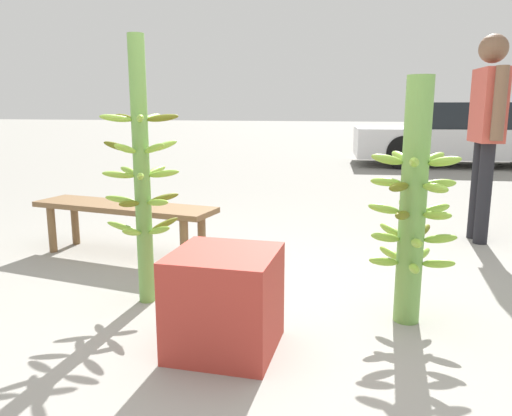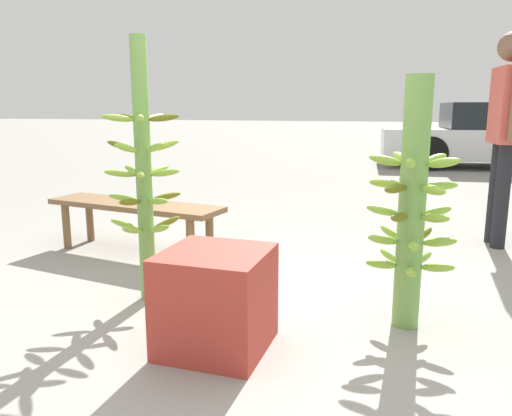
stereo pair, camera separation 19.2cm
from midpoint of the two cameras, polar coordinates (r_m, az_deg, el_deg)
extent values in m
plane|color=gray|center=(2.70, 2.98, -13.00)|extent=(80.00, 80.00, 0.00)
cylinder|color=#6B9E47|center=(2.89, -10.87, 3.95)|extent=(0.09, 0.09, 1.50)
ellipsoid|color=#84B238|center=(2.73, -11.09, 10.03)|extent=(0.12, 0.18, 0.06)
ellipsoid|color=#5D6216|center=(2.83, -8.56, 10.15)|extent=(0.18, 0.07, 0.06)
ellipsoid|color=#84B238|center=(2.97, -9.62, 10.17)|extent=(0.06, 0.18, 0.06)
ellipsoid|color=#5D6216|center=(2.97, -12.60, 10.06)|extent=(0.18, 0.11, 0.06)
ellipsoid|color=#84B238|center=(2.83, -13.63, 9.96)|extent=(0.15, 0.16, 0.06)
ellipsoid|color=#5D6216|center=(2.92, -13.31, 6.90)|extent=(0.18, 0.06, 0.08)
ellipsoid|color=#84B238|center=(2.77, -12.67, 6.71)|extent=(0.07, 0.19, 0.08)
ellipsoid|color=#84B238|center=(2.76, -9.57, 6.81)|extent=(0.18, 0.12, 0.08)
ellipsoid|color=#84B238|center=(2.90, -8.54, 7.05)|extent=(0.16, 0.15, 0.08)
ellipsoid|color=#84B238|center=(3.00, -10.82, 7.11)|extent=(0.11, 0.18, 0.08)
ellipsoid|color=#84B238|center=(2.76, -11.09, 3.68)|extent=(0.11, 0.18, 0.06)
ellipsoid|color=#84B238|center=(2.84, -8.46, 3.98)|extent=(0.18, 0.06, 0.06)
ellipsoid|color=#84B238|center=(2.98, -9.25, 4.32)|extent=(0.07, 0.19, 0.06)
ellipsoid|color=#84B238|center=(3.00, -12.15, 4.24)|extent=(0.18, 0.12, 0.06)
ellipsoid|color=#84B238|center=(2.86, -13.39, 3.85)|extent=(0.16, 0.15, 0.06)
ellipsoid|color=#84B238|center=(3.03, -10.75, 1.50)|extent=(0.12, 0.18, 0.06)
ellipsoid|color=#84B238|center=(2.95, -13.14, 1.12)|extent=(0.19, 0.07, 0.06)
ellipsoid|color=#5D6216|center=(2.81, -12.32, 0.64)|extent=(0.06, 0.18, 0.06)
ellipsoid|color=#84B238|center=(2.81, -9.22, 0.75)|extent=(0.18, 0.11, 0.06)
ellipsoid|color=#5D6216|center=(2.95, -8.37, 1.29)|extent=(0.15, 0.16, 0.06)
ellipsoid|color=#84B238|center=(2.84, -9.07, -2.37)|extent=(0.18, 0.11, 0.09)
ellipsoid|color=#5D6216|center=(2.98, -8.37, -1.69)|extent=(0.15, 0.16, 0.09)
ellipsoid|color=#84B238|center=(3.06, -10.73, -1.43)|extent=(0.12, 0.17, 0.09)
ellipsoid|color=#84B238|center=(2.98, -12.98, -1.90)|extent=(0.18, 0.08, 0.09)
ellipsoid|color=#84B238|center=(2.84, -12.06, -2.50)|extent=(0.05, 0.18, 0.09)
cylinder|color=#6B9E47|center=(2.63, 19.41, 0.24)|extent=(0.13, 0.13, 1.27)
ellipsoid|color=#84B238|center=(2.72, 18.19, 5.47)|extent=(0.12, 0.17, 0.08)
ellipsoid|color=#84B238|center=(2.57, 16.64, 5.24)|extent=(0.17, 0.08, 0.08)
ellipsoid|color=#84B238|center=(2.46, 19.45, 4.81)|extent=(0.06, 0.17, 0.08)
ellipsoid|color=#84B238|center=(2.55, 22.70, 4.79)|extent=(0.17, 0.11, 0.08)
ellipsoid|color=#84B238|center=(2.71, 21.72, 5.20)|extent=(0.15, 0.15, 0.08)
ellipsoid|color=#84B238|center=(2.76, 19.34, 2.87)|extent=(0.05, 0.17, 0.05)
ellipsoid|color=#84B238|center=(2.65, 16.54, 2.72)|extent=(0.17, 0.09, 0.05)
ellipsoid|color=#5D6216|center=(2.49, 17.82, 2.13)|extent=(0.13, 0.16, 0.05)
ellipsoid|color=#84B238|center=(2.51, 21.68, 1.92)|extent=(0.14, 0.16, 0.05)
ellipsoid|color=#84B238|center=(2.67, 22.42, 2.40)|extent=(0.17, 0.10, 0.05)
ellipsoid|color=#84B238|center=(2.72, 21.91, -0.37)|extent=(0.17, 0.13, 0.07)
ellipsoid|color=#84B238|center=(2.77, 18.62, 0.09)|extent=(0.08, 0.17, 0.07)
ellipsoid|color=#84B238|center=(2.65, 16.27, -0.29)|extent=(0.17, 0.06, 0.07)
ellipsoid|color=#5D6216|center=(2.51, 18.17, -1.04)|extent=(0.11, 0.17, 0.07)
ellipsoid|color=#84B238|center=(2.55, 21.85, -1.08)|extent=(0.16, 0.14, 0.07)
ellipsoid|color=#84B238|center=(2.61, 16.38, -3.51)|extent=(0.17, 0.11, 0.08)
ellipsoid|color=#84B238|center=(2.53, 19.68, -4.15)|extent=(0.07, 0.17, 0.08)
ellipsoid|color=#84B238|center=(2.65, 22.22, -3.64)|extent=(0.17, 0.07, 0.08)
ellipsoid|color=#5D6216|center=(2.79, 20.51, -2.79)|extent=(0.12, 0.17, 0.08)
ellipsoid|color=#84B238|center=(2.77, 17.09, -2.69)|extent=(0.15, 0.15, 0.08)
ellipsoid|color=#84B238|center=(2.82, 20.41, -5.35)|extent=(0.12, 0.17, 0.07)
ellipsoid|color=#84B238|center=(2.80, 17.00, -5.26)|extent=(0.15, 0.15, 0.07)
ellipsoid|color=#84B238|center=(2.64, 16.17, -6.20)|extent=(0.17, 0.11, 0.07)
ellipsoid|color=#84B238|center=(2.57, 19.38, -6.94)|extent=(0.06, 0.17, 0.07)
ellipsoid|color=#84B238|center=(2.68, 22.01, -6.35)|extent=(0.17, 0.08, 0.07)
cylinder|color=black|center=(4.64, 26.79, 1.51)|extent=(0.13, 0.13, 0.84)
cylinder|color=black|center=(4.46, 27.41, 1.12)|extent=(0.13, 0.13, 0.84)
cube|color=#BF4C3F|center=(4.50, 27.93, 10.31)|extent=(0.23, 0.42, 0.59)
cylinder|color=brown|center=(4.74, 27.06, 10.56)|extent=(0.11, 0.11, 0.56)
cube|color=brown|center=(3.91, -12.40, 0.31)|extent=(1.48, 0.56, 0.04)
cylinder|color=brown|center=(4.42, -17.30, -1.32)|extent=(0.06, 0.06, 0.36)
cylinder|color=brown|center=(3.73, -3.86, -3.15)|extent=(0.06, 0.06, 0.36)
cylinder|color=brown|center=(4.25, -19.65, -1.99)|extent=(0.06, 0.06, 0.36)
cylinder|color=brown|center=(3.52, -5.94, -4.08)|extent=(0.06, 0.06, 0.36)
cube|color=silver|center=(10.65, 26.57, 6.62)|extent=(4.50, 2.20, 0.56)
cylinder|color=black|center=(9.61, 19.84, 5.90)|extent=(0.63, 0.26, 0.61)
cylinder|color=black|center=(11.21, 18.79, 6.66)|extent=(0.63, 0.26, 0.61)
cube|color=#B2382D|center=(2.36, -2.23, -10.50)|extent=(0.47, 0.47, 0.47)
camera|label=1|loc=(0.10, -88.06, 0.39)|focal=35.00mm
camera|label=2|loc=(0.10, 91.94, -0.39)|focal=35.00mm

